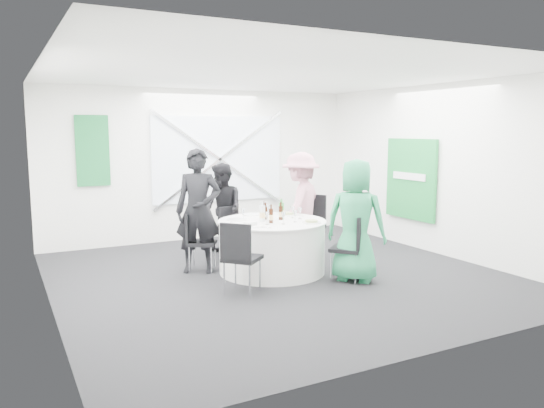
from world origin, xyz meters
name	(u,v)px	position (x,y,z in m)	size (l,w,h in m)	color
floor	(278,275)	(0.00, 0.00, 0.00)	(6.00, 6.00, 0.00)	black
ceiling	(279,74)	(0.00, 0.00, 2.80)	(6.00, 6.00, 0.00)	white
wall_back	(203,165)	(0.00, 3.00, 1.40)	(6.00, 6.00, 0.00)	white
wall_front	(438,204)	(0.00, -3.00, 1.40)	(6.00, 6.00, 0.00)	white
wall_left	(44,188)	(-3.00, 0.00, 1.40)	(6.00, 6.00, 0.00)	white
wall_right	(439,170)	(3.00, 0.00, 1.40)	(6.00, 6.00, 0.00)	white
window_panel	(219,159)	(0.30, 2.96, 1.50)	(2.60, 0.03, 1.60)	silver
window_brace_a	(220,159)	(0.30, 2.92, 1.50)	(0.05, 0.05, 3.16)	silver
window_brace_b	(220,159)	(0.30, 2.92, 1.50)	(0.05, 0.05, 3.16)	silver
green_banner	(93,151)	(-2.00, 2.95, 1.70)	(0.55, 0.04, 1.20)	#156D33
green_sign	(411,179)	(2.94, 0.60, 1.20)	(0.05, 1.20, 1.40)	#188435
banquet_table	(272,246)	(0.00, 0.20, 0.38)	(1.56, 1.56, 0.76)	silver
chair_back	(233,229)	(-0.19, 1.20, 0.49)	(0.44, 0.45, 0.84)	black
chair_back_left	(197,237)	(-0.94, 0.77, 0.50)	(0.54, 0.53, 0.86)	black
chair_back_right	(310,220)	(1.04, 0.84, 0.59)	(0.63, 0.62, 1.00)	black
chair_front_right	(353,243)	(0.76, -0.71, 0.53)	(0.58, 0.58, 0.90)	black
chair_front_left	(239,253)	(-0.86, -0.58, 0.54)	(0.60, 0.60, 0.93)	black
person_man_back_left	(198,211)	(-0.93, 0.70, 0.90)	(0.65, 0.43, 1.79)	black
person_man_back	(223,210)	(-0.25, 1.45, 0.76)	(0.74, 0.41, 1.52)	black
person_woman_pink	(301,205)	(0.84, 0.82, 0.85)	(1.10, 0.51, 1.70)	#CA8394
person_woman_green	(356,221)	(0.80, -0.72, 0.84)	(0.82, 0.53, 1.67)	#27925C
plate_back	(252,214)	(-0.04, 0.79, 0.77)	(0.28, 0.28, 0.01)	white
plate_back_left	(237,220)	(-0.44, 0.47, 0.77)	(0.28, 0.28, 0.01)	white
plate_back_right	(289,214)	(0.46, 0.52, 0.78)	(0.30, 0.30, 0.04)	white
plate_front_right	(311,222)	(0.40, -0.23, 0.78)	(0.27, 0.27, 0.04)	white
plate_front_left	(253,226)	(-0.45, -0.12, 0.77)	(0.26, 0.26, 0.01)	white
napkin	(250,224)	(-0.48, -0.08, 0.80)	(0.17, 0.11, 0.05)	silver
beer_bottle_a	(264,213)	(-0.10, 0.28, 0.87)	(0.06, 0.06, 0.28)	#351609
beer_bottle_b	(265,213)	(-0.03, 0.35, 0.85)	(0.06, 0.06, 0.25)	#351609
beer_bottle_c	(281,213)	(0.14, 0.19, 0.86)	(0.06, 0.06, 0.26)	#351609
beer_bottle_d	(271,216)	(-0.11, 0.02, 0.86)	(0.06, 0.06, 0.26)	#351609
green_water_bottle	(281,211)	(0.17, 0.23, 0.88)	(0.08, 0.08, 0.30)	green
clear_water_bottle	(262,214)	(-0.16, 0.19, 0.87)	(0.08, 0.08, 0.29)	silver
wine_glass_a	(267,216)	(-0.21, -0.06, 0.88)	(0.07, 0.07, 0.17)	white
wine_glass_b	(295,213)	(0.23, -0.06, 0.88)	(0.07, 0.07, 0.17)	white
wine_glass_c	(268,208)	(0.12, 0.58, 0.88)	(0.07, 0.07, 0.17)	white
wine_glass_d	(283,215)	(0.00, -0.13, 0.88)	(0.07, 0.07, 0.17)	white
wine_glass_e	(293,210)	(0.37, 0.26, 0.88)	(0.07, 0.07, 0.17)	white
wine_glass_f	(300,210)	(0.42, 0.13, 0.88)	(0.07, 0.07, 0.17)	white
wine_glass_g	(243,212)	(-0.36, 0.40, 0.88)	(0.07, 0.07, 0.17)	white
fork_a	(308,224)	(0.30, -0.29, 0.76)	(0.01, 0.15, 0.01)	silver
knife_a	(312,220)	(0.52, -0.04, 0.76)	(0.01, 0.15, 0.01)	silver
fork_b	(265,214)	(0.16, 0.75, 0.76)	(0.01, 0.15, 0.01)	silver
knife_b	(248,215)	(-0.11, 0.76, 0.76)	(0.01, 0.15, 0.01)	silver
fork_c	(248,226)	(-0.51, -0.07, 0.76)	(0.01, 0.15, 0.01)	silver
knife_c	(267,228)	(-0.32, -0.28, 0.76)	(0.01, 0.15, 0.01)	silver
fork_d	(234,219)	(-0.43, 0.59, 0.76)	(0.01, 0.15, 0.01)	silver
knife_d	(232,222)	(-0.55, 0.36, 0.76)	(0.01, 0.15, 0.01)	silver
fork_e	(299,216)	(0.55, 0.38, 0.76)	(0.01, 0.15, 0.01)	silver
knife_e	(278,214)	(0.35, 0.66, 0.76)	(0.01, 0.15, 0.01)	silver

